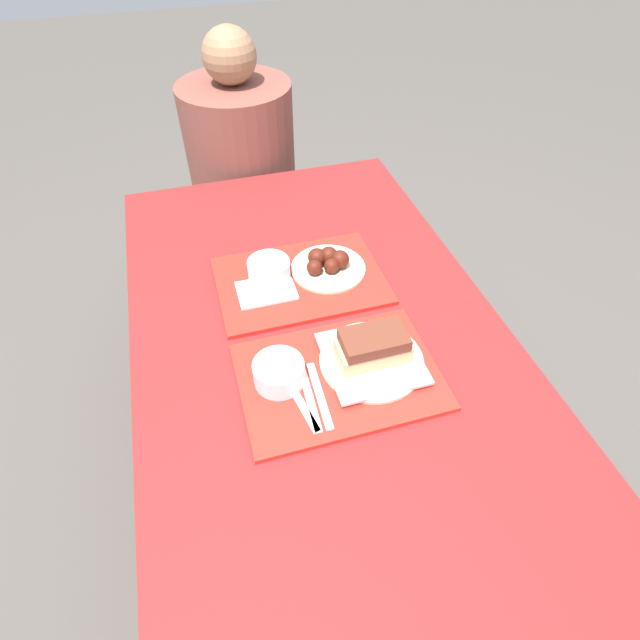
# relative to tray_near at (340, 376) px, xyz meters

# --- Properties ---
(ground_plane) EXTENTS (12.00, 12.00, 0.00)m
(ground_plane) POSITION_rel_tray_near_xyz_m (-0.00, 0.14, -0.73)
(ground_plane) COLOR #4C4742
(picnic_table) EXTENTS (0.87, 1.50, 0.73)m
(picnic_table) POSITION_rel_tray_near_xyz_m (-0.00, 0.14, -0.10)
(picnic_table) COLOR maroon
(picnic_table) RESTS_ON ground_plane
(picnic_bench_far) EXTENTS (0.82, 0.28, 0.43)m
(picnic_bench_far) POSITION_rel_tray_near_xyz_m (-0.00, 1.11, -0.37)
(picnic_bench_far) COLOR maroon
(picnic_bench_far) RESTS_ON ground_plane
(tray_near) EXTENTS (0.42, 0.30, 0.01)m
(tray_near) POSITION_rel_tray_near_xyz_m (0.00, 0.00, 0.00)
(tray_near) COLOR red
(tray_near) RESTS_ON picnic_table
(tray_far) EXTENTS (0.42, 0.30, 0.01)m
(tray_far) POSITION_rel_tray_near_xyz_m (-0.01, 0.33, 0.00)
(tray_far) COLOR red
(tray_far) RESTS_ON picnic_table
(bowl_coleslaw_near) EXTENTS (0.11, 0.11, 0.05)m
(bowl_coleslaw_near) POSITION_rel_tray_near_xyz_m (-0.13, 0.02, 0.04)
(bowl_coleslaw_near) COLOR white
(bowl_coleslaw_near) RESTS_ON tray_near
(brisket_sandwich_plate) EXTENTS (0.23, 0.23, 0.09)m
(brisket_sandwich_plate) POSITION_rel_tray_near_xyz_m (0.08, 0.02, 0.04)
(brisket_sandwich_plate) COLOR beige
(brisket_sandwich_plate) RESTS_ON tray_near
(plastic_fork_near) EXTENTS (0.02, 0.17, 0.00)m
(plastic_fork_near) POSITION_rel_tray_near_xyz_m (-0.08, -0.04, 0.01)
(plastic_fork_near) COLOR white
(plastic_fork_near) RESTS_ON tray_near
(plastic_knife_near) EXTENTS (0.02, 0.17, 0.00)m
(plastic_knife_near) POSITION_rel_tray_near_xyz_m (-0.06, -0.04, 0.01)
(plastic_knife_near) COLOR white
(plastic_knife_near) RESTS_ON tray_near
(plastic_spoon_near) EXTENTS (0.05, 0.17, 0.00)m
(plastic_spoon_near) POSITION_rel_tray_near_xyz_m (-0.10, -0.04, 0.01)
(plastic_spoon_near) COLOR white
(plastic_spoon_near) RESTS_ON tray_near
(bowl_coleslaw_far) EXTENTS (0.11, 0.11, 0.05)m
(bowl_coleslaw_far) POSITION_rel_tray_near_xyz_m (-0.08, 0.35, 0.04)
(bowl_coleslaw_far) COLOR white
(bowl_coleslaw_far) RESTS_ON tray_far
(wings_plate_far) EXTENTS (0.20, 0.20, 0.06)m
(wings_plate_far) POSITION_rel_tray_near_xyz_m (0.08, 0.34, 0.03)
(wings_plate_far) COLOR beige
(wings_plate_far) RESTS_ON tray_far
(napkin_far) EXTENTS (0.14, 0.10, 0.01)m
(napkin_far) POSITION_rel_tray_near_xyz_m (-0.10, 0.30, 0.01)
(napkin_far) COLOR white
(napkin_far) RESTS_ON tray_far
(person_seated_across) EXTENTS (0.39, 0.39, 0.70)m
(person_seated_across) POSITION_rel_tray_near_xyz_m (-0.02, 1.11, -0.02)
(person_seated_across) COLOR brown
(person_seated_across) RESTS_ON picnic_bench_far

